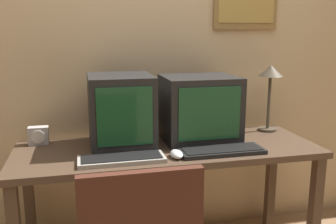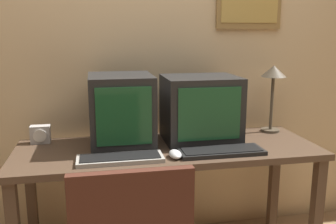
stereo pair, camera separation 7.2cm
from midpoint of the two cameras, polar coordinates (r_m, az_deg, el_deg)
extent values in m
cube|color=#D1B284|center=(2.45, -1.11, 10.38)|extent=(8.00, 0.05, 2.60)
cube|color=#4C3828|center=(2.14, 0.98, -5.79)|extent=(1.70, 0.61, 0.04)
cube|color=#4C3828|center=(2.36, 22.48, -14.60)|extent=(0.06, 0.06, 0.70)
cube|color=#4C3828|center=(2.50, -19.23, -12.85)|extent=(0.06, 0.06, 0.70)
cube|color=#4C3828|center=(2.76, 16.56, -10.19)|extent=(0.06, 0.06, 0.70)
cube|color=black|center=(2.14, -6.18, 0.26)|extent=(0.35, 0.39, 0.41)
cube|color=#194C28|center=(1.94, -5.65, -0.70)|extent=(0.29, 0.01, 0.31)
cube|color=black|center=(2.22, 5.87, 0.49)|extent=(0.43, 0.36, 0.39)
cube|color=#194C28|center=(2.05, 7.37, -0.33)|extent=(0.35, 0.01, 0.29)
cube|color=#A8A399|center=(1.92, -6.20, -7.09)|extent=(0.44, 0.16, 0.02)
cube|color=black|center=(1.92, -6.21, -6.73)|extent=(0.40, 0.13, 0.00)
cube|color=black|center=(2.04, 9.12, -5.97)|extent=(0.46, 0.17, 0.02)
cube|color=black|center=(2.04, 9.13, -5.62)|extent=(0.42, 0.14, 0.00)
ellipsoid|color=silver|center=(1.95, 2.20, -6.45)|extent=(0.06, 0.11, 0.04)
cube|color=#B7B2AD|center=(2.30, -18.01, -3.26)|extent=(0.11, 0.06, 0.10)
cylinder|color=white|center=(2.27, -18.11, -3.48)|extent=(0.08, 0.00, 0.08)
cylinder|color=#4C4233|center=(2.55, 16.09, -2.67)|extent=(0.12, 0.12, 0.02)
cylinder|color=#4C4233|center=(2.51, 16.34, 1.41)|extent=(0.02, 0.02, 0.35)
cone|color=#4C4233|center=(2.48, 16.62, 5.99)|extent=(0.16, 0.16, 0.07)
camera|label=1|loc=(0.04, -89.00, 0.22)|focal=40.00mm
camera|label=2|loc=(0.04, 91.00, -0.22)|focal=40.00mm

